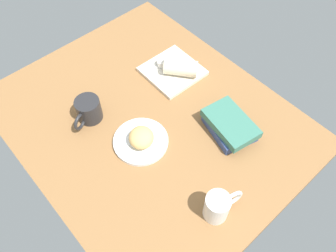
{
  "coord_description": "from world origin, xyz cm",
  "views": [
    {
      "loc": [
        -60.71,
        45.08,
        107.02
      ],
      "look_at": [
        -8.8,
        -1.38,
        7.0
      ],
      "focal_mm": 36.67,
      "sensor_mm": 36.0,
      "label": 1
    }
  ],
  "objects_px": {
    "round_plate": "(141,141)",
    "breakfast_wrap": "(181,67)",
    "square_plate": "(172,71)",
    "scone_pastry": "(141,137)",
    "sauce_cup": "(163,63)",
    "coffee_mug": "(88,110)",
    "book_stack": "(230,125)",
    "second_mug": "(218,206)"
  },
  "relations": [
    {
      "from": "sauce_cup",
      "to": "breakfast_wrap",
      "type": "height_order",
      "value": "breakfast_wrap"
    },
    {
      "from": "round_plate",
      "to": "sauce_cup",
      "type": "relative_size",
      "value": 4.2
    },
    {
      "from": "book_stack",
      "to": "scone_pastry",
      "type": "bearing_deg",
      "value": 58.58
    },
    {
      "from": "square_plate",
      "to": "coffee_mug",
      "type": "relative_size",
      "value": 1.59
    },
    {
      "from": "scone_pastry",
      "to": "sauce_cup",
      "type": "height_order",
      "value": "scone_pastry"
    },
    {
      "from": "square_plate",
      "to": "scone_pastry",
      "type": "bearing_deg",
      "value": 120.54
    },
    {
      "from": "square_plate",
      "to": "book_stack",
      "type": "xyz_separation_m",
      "value": [
        -0.35,
        0.04,
        0.02
      ]
    },
    {
      "from": "square_plate",
      "to": "coffee_mug",
      "type": "distance_m",
      "value": 0.39
    },
    {
      "from": "second_mug",
      "to": "breakfast_wrap",
      "type": "bearing_deg",
      "value": -32.04
    },
    {
      "from": "sauce_cup",
      "to": "coffee_mug",
      "type": "height_order",
      "value": "coffee_mug"
    },
    {
      "from": "sauce_cup",
      "to": "coffee_mug",
      "type": "xyz_separation_m",
      "value": [
        -0.01,
        0.37,
        0.02
      ]
    },
    {
      "from": "round_plate",
      "to": "breakfast_wrap",
      "type": "height_order",
      "value": "breakfast_wrap"
    },
    {
      "from": "sauce_cup",
      "to": "coffee_mug",
      "type": "bearing_deg",
      "value": 91.82
    },
    {
      "from": "breakfast_wrap",
      "to": "book_stack",
      "type": "relative_size",
      "value": 0.61
    },
    {
      "from": "book_stack",
      "to": "sauce_cup",
      "type": "bearing_deg",
      "value": -4.11
    },
    {
      "from": "round_plate",
      "to": "breakfast_wrap",
      "type": "distance_m",
      "value": 0.35
    },
    {
      "from": "book_stack",
      "to": "coffee_mug",
      "type": "xyz_separation_m",
      "value": [
        0.38,
        0.34,
        0.01
      ]
    },
    {
      "from": "coffee_mug",
      "to": "square_plate",
      "type": "bearing_deg",
      "value": -95.04
    },
    {
      "from": "scone_pastry",
      "to": "coffee_mug",
      "type": "distance_m",
      "value": 0.23
    },
    {
      "from": "round_plate",
      "to": "sauce_cup",
      "type": "distance_m",
      "value": 0.37
    },
    {
      "from": "scone_pastry",
      "to": "second_mug",
      "type": "relative_size",
      "value": 0.72
    },
    {
      "from": "square_plate",
      "to": "book_stack",
      "type": "distance_m",
      "value": 0.35
    },
    {
      "from": "sauce_cup",
      "to": "book_stack",
      "type": "height_order",
      "value": "book_stack"
    },
    {
      "from": "square_plate",
      "to": "coffee_mug",
      "type": "xyz_separation_m",
      "value": [
        0.03,
        0.38,
        0.04
      ]
    },
    {
      "from": "round_plate",
      "to": "sauce_cup",
      "type": "height_order",
      "value": "sauce_cup"
    },
    {
      "from": "sauce_cup",
      "to": "coffee_mug",
      "type": "distance_m",
      "value": 0.37
    },
    {
      "from": "square_plate",
      "to": "second_mug",
      "type": "height_order",
      "value": "second_mug"
    },
    {
      "from": "coffee_mug",
      "to": "book_stack",
      "type": "bearing_deg",
      "value": -138.42
    },
    {
      "from": "scone_pastry",
      "to": "sauce_cup",
      "type": "relative_size",
      "value": 1.99
    },
    {
      "from": "square_plate",
      "to": "breakfast_wrap",
      "type": "bearing_deg",
      "value": -163.58
    },
    {
      "from": "sauce_cup",
      "to": "square_plate",
      "type": "bearing_deg",
      "value": -163.58
    },
    {
      "from": "book_stack",
      "to": "second_mug",
      "type": "bearing_deg",
      "value": 125.32
    },
    {
      "from": "scone_pastry",
      "to": "breakfast_wrap",
      "type": "xyz_separation_m",
      "value": [
        0.15,
        -0.32,
        0.01
      ]
    },
    {
      "from": "coffee_mug",
      "to": "sauce_cup",
      "type": "bearing_deg",
      "value": -88.18
    },
    {
      "from": "round_plate",
      "to": "breakfast_wrap",
      "type": "relative_size",
      "value": 1.5
    },
    {
      "from": "scone_pastry",
      "to": "book_stack",
      "type": "distance_m",
      "value": 0.32
    },
    {
      "from": "scone_pastry",
      "to": "square_plate",
      "type": "xyz_separation_m",
      "value": [
        0.18,
        -0.31,
        -0.03
      ]
    },
    {
      "from": "breakfast_wrap",
      "to": "book_stack",
      "type": "distance_m",
      "value": 0.32
    },
    {
      "from": "book_stack",
      "to": "second_mug",
      "type": "relative_size",
      "value": 1.64
    },
    {
      "from": "scone_pastry",
      "to": "coffee_mug",
      "type": "xyz_separation_m",
      "value": [
        0.22,
        0.07,
        0.0
      ]
    },
    {
      "from": "round_plate",
      "to": "square_plate",
      "type": "relative_size",
      "value": 0.93
    },
    {
      "from": "breakfast_wrap",
      "to": "square_plate",
      "type": "bearing_deg",
      "value": 68.63
    }
  ]
}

